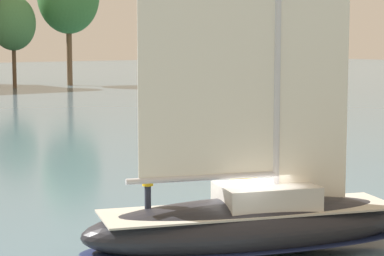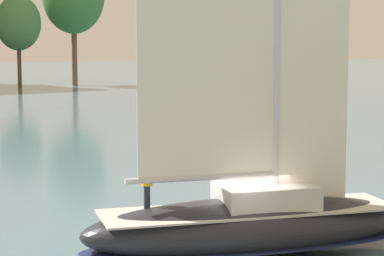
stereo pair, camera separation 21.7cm
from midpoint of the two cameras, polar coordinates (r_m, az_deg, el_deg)
The scene contains 4 objects.
ground_plane at distance 24.21m, azimuth 4.63°, elevation -9.56°, with size 400.00×400.00×0.00m, color slate.
tree_shore_center at distance 109.90m, azimuth -13.04°, elevation 7.79°, with size 6.38×6.38×13.13m.
sailboat_main at distance 23.92m, azimuth 4.70°, elevation -6.87°, with size 11.24×6.79×14.94m.
channel_buoy at distance 33.44m, azimuth 4.26°, elevation -3.46°, with size 1.24×1.24×2.22m.
Camera 2 is at (-15.49, -17.32, 6.77)m, focal length 70.00 mm.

